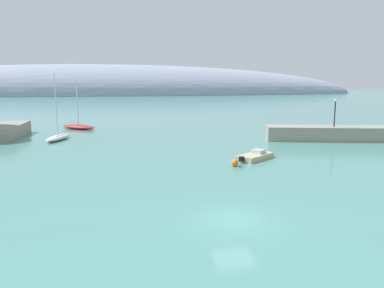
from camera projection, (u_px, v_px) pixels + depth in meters
The scene contains 8 objects.
water at pixel (234, 219), 22.75m from camera, with size 600.00×600.00×0.00m, color teal.
breakwater_rocks at pixel (361, 134), 52.27m from camera, with size 25.61×3.72×1.94m, color gray.
distant_ridge at pixel (95, 95), 219.68m from camera, with size 316.56×56.89×34.48m, color #8E99AD.
sailboat_white_near_shore at pixel (58, 137), 52.71m from camera, with size 3.29×6.27×9.25m.
sailboat_red_mid_mooring at pixel (78, 126), 64.80m from camera, with size 6.81×6.06×8.18m.
motorboat_sand_foreground at pixel (255, 156), 40.02m from camera, with size 4.74×4.35×0.95m.
mooring_buoy_orange at pixel (235, 163), 36.66m from camera, with size 0.69×0.69×0.69m, color orange.
harbor_lamp_post at pixel (335, 110), 51.36m from camera, with size 0.36×0.36×3.78m.
Camera 1 is at (-6.00, -20.99, 8.22)m, focal length 35.62 mm.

